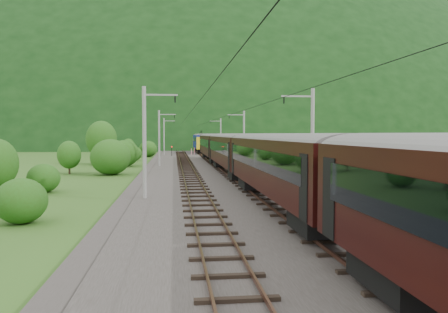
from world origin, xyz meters
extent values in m
plane|color=#2F4F18|center=(0.00, 0.00, 0.00)|extent=(600.00, 600.00, 0.00)
cube|color=#38332D|center=(0.00, 10.00, 0.15)|extent=(14.00, 220.00, 0.30)
cube|color=brown|center=(-3.12, 10.00, 0.49)|extent=(0.08, 220.00, 0.15)
cube|color=brown|center=(-1.68, 10.00, 0.49)|extent=(0.08, 220.00, 0.15)
cube|color=black|center=(-2.40, 10.00, 0.36)|extent=(2.40, 220.00, 0.12)
cube|color=brown|center=(1.68, 10.00, 0.49)|extent=(0.08, 220.00, 0.15)
cube|color=brown|center=(3.12, 10.00, 0.49)|extent=(0.08, 220.00, 0.15)
cube|color=black|center=(2.40, 10.00, 0.36)|extent=(2.40, 220.00, 0.12)
cylinder|color=gray|center=(-6.20, 0.00, 4.30)|extent=(0.28, 0.28, 8.00)
cube|color=gray|center=(-5.00, 0.00, 7.70)|extent=(2.40, 0.12, 0.12)
cylinder|color=black|center=(-4.00, 0.00, 7.40)|extent=(0.10, 0.10, 0.50)
cylinder|color=gray|center=(-6.20, 32.00, 4.30)|extent=(0.28, 0.28, 8.00)
cube|color=gray|center=(-5.00, 32.00, 7.70)|extent=(2.40, 0.12, 0.12)
cylinder|color=black|center=(-4.00, 32.00, 7.40)|extent=(0.10, 0.10, 0.50)
cylinder|color=gray|center=(-6.20, 64.00, 4.30)|extent=(0.28, 0.28, 8.00)
cube|color=gray|center=(-5.00, 64.00, 7.70)|extent=(2.40, 0.12, 0.12)
cylinder|color=black|center=(-4.00, 64.00, 7.40)|extent=(0.10, 0.10, 0.50)
cylinder|color=gray|center=(-6.20, 96.00, 4.30)|extent=(0.28, 0.28, 8.00)
cube|color=gray|center=(-5.00, 96.00, 7.70)|extent=(2.40, 0.12, 0.12)
cylinder|color=black|center=(-4.00, 96.00, 7.40)|extent=(0.10, 0.10, 0.50)
cylinder|color=gray|center=(-6.20, 128.00, 4.30)|extent=(0.28, 0.28, 8.00)
cube|color=gray|center=(-5.00, 128.00, 7.70)|extent=(2.40, 0.12, 0.12)
cylinder|color=black|center=(-4.00, 128.00, 7.40)|extent=(0.10, 0.10, 0.50)
cylinder|color=gray|center=(6.20, 0.00, 4.30)|extent=(0.28, 0.28, 8.00)
cube|color=gray|center=(5.00, 0.00, 7.70)|extent=(2.40, 0.12, 0.12)
cylinder|color=black|center=(4.00, 0.00, 7.40)|extent=(0.10, 0.10, 0.50)
cylinder|color=gray|center=(6.20, 32.00, 4.30)|extent=(0.28, 0.28, 8.00)
cube|color=gray|center=(5.00, 32.00, 7.70)|extent=(2.40, 0.12, 0.12)
cylinder|color=black|center=(4.00, 32.00, 7.40)|extent=(0.10, 0.10, 0.50)
cylinder|color=gray|center=(6.20, 64.00, 4.30)|extent=(0.28, 0.28, 8.00)
cube|color=gray|center=(5.00, 64.00, 7.70)|extent=(2.40, 0.12, 0.12)
cylinder|color=black|center=(4.00, 64.00, 7.40)|extent=(0.10, 0.10, 0.50)
cylinder|color=gray|center=(6.20, 96.00, 4.30)|extent=(0.28, 0.28, 8.00)
cube|color=gray|center=(5.00, 96.00, 7.70)|extent=(2.40, 0.12, 0.12)
cylinder|color=black|center=(4.00, 96.00, 7.40)|extent=(0.10, 0.10, 0.50)
cylinder|color=gray|center=(6.20, 128.00, 4.30)|extent=(0.28, 0.28, 8.00)
cube|color=gray|center=(5.00, 128.00, 7.70)|extent=(2.40, 0.12, 0.12)
cylinder|color=black|center=(4.00, 128.00, 7.40)|extent=(0.10, 0.10, 0.50)
cylinder|color=black|center=(-2.40, 10.00, 7.10)|extent=(0.03, 198.00, 0.03)
cylinder|color=black|center=(2.40, 10.00, 7.10)|extent=(0.03, 198.00, 0.03)
ellipsoid|color=black|center=(0.00, 260.00, 0.00)|extent=(504.00, 360.00, 244.00)
ellipsoid|color=black|center=(-120.00, 300.00, 0.00)|extent=(336.00, 280.00, 132.00)
cube|color=black|center=(2.40, -20.29, 1.03)|extent=(2.26, 3.29, 0.93)
cube|color=black|center=(2.40, -5.04, 3.04)|extent=(2.99, 22.65, 3.09)
cylinder|color=slate|center=(2.40, -5.04, 4.43)|extent=(2.99, 22.53, 2.99)
cube|color=black|center=(0.89, -5.04, 3.41)|extent=(0.05, 19.93, 1.18)
cube|color=black|center=(3.91, -5.04, 3.41)|extent=(0.05, 19.93, 1.18)
cube|color=black|center=(2.40, -12.96, 1.03)|extent=(2.26, 3.29, 0.93)
cube|color=black|center=(2.40, 2.89, 1.03)|extent=(2.26, 3.29, 0.93)
cube|color=black|center=(2.40, 18.14, 3.04)|extent=(2.99, 22.65, 3.09)
cylinder|color=slate|center=(2.40, 18.14, 4.43)|extent=(2.99, 22.53, 2.99)
cube|color=black|center=(0.89, 18.14, 3.41)|extent=(0.05, 19.93, 1.18)
cube|color=black|center=(3.91, 18.14, 3.41)|extent=(0.05, 19.93, 1.18)
cube|color=black|center=(2.40, 10.21, 1.03)|extent=(2.26, 3.29, 0.93)
cube|color=black|center=(2.40, 26.07, 1.03)|extent=(2.26, 3.29, 0.93)
cube|color=black|center=(2.40, 41.32, 3.04)|extent=(2.99, 22.65, 3.09)
cylinder|color=slate|center=(2.40, 41.32, 4.43)|extent=(2.99, 22.53, 2.99)
cube|color=black|center=(0.89, 41.32, 3.41)|extent=(0.05, 19.93, 1.18)
cube|color=black|center=(3.91, 41.32, 3.41)|extent=(0.05, 19.93, 1.18)
cube|color=black|center=(2.40, 33.39, 1.03)|extent=(2.26, 3.29, 0.93)
cube|color=black|center=(2.40, 49.24, 1.03)|extent=(2.26, 3.29, 0.93)
cube|color=navy|center=(2.40, 73.76, 3.04)|extent=(2.99, 18.53, 3.09)
cylinder|color=slate|center=(2.40, 73.76, 4.43)|extent=(2.99, 18.44, 2.99)
cube|color=black|center=(0.89, 73.76, 3.41)|extent=(0.05, 16.31, 1.18)
cube|color=black|center=(3.91, 73.76, 3.41)|extent=(0.05, 16.31, 1.18)
cube|color=black|center=(2.40, 67.27, 1.03)|extent=(2.26, 3.29, 0.93)
cube|color=black|center=(2.40, 80.24, 1.03)|extent=(2.26, 3.29, 0.93)
cube|color=gold|center=(2.40, 82.82, 2.83)|extent=(3.05, 0.50, 2.78)
cube|color=gold|center=(2.40, 64.69, 2.83)|extent=(3.05, 0.50, 2.78)
cube|color=black|center=(2.40, 76.76, 5.15)|extent=(0.08, 1.60, 0.93)
cylinder|color=red|center=(-0.29, 63.66, 1.00)|extent=(0.15, 0.15, 1.41)
cylinder|color=red|center=(0.47, 65.41, 1.10)|extent=(0.17, 0.17, 1.59)
cylinder|color=black|center=(-4.54, 60.10, 1.21)|extent=(0.13, 0.13, 1.83)
sphere|color=red|center=(-4.54, 60.10, 2.17)|extent=(0.22, 0.22, 0.22)
ellipsoid|color=#295216|center=(-12.43, -6.87, 1.25)|extent=(2.79, 2.79, 2.51)
ellipsoid|color=#295216|center=(-14.96, 6.17, 1.21)|extent=(2.69, 2.69, 2.42)
ellipsoid|color=#295216|center=(-11.62, 21.49, 2.14)|extent=(4.76, 4.76, 4.28)
ellipsoid|color=#295216|center=(-11.50, 35.28, 1.99)|extent=(4.41, 4.41, 3.97)
ellipsoid|color=#295216|center=(-11.33, 48.78, 1.32)|extent=(2.94, 2.94, 2.65)
ellipsoid|color=#295216|center=(-9.52, 61.52, 1.70)|extent=(3.78, 3.78, 3.40)
ellipsoid|color=#295216|center=(-15.37, 77.67, 1.58)|extent=(3.51, 3.51, 3.16)
ellipsoid|color=#295216|center=(-10.11, 90.19, 1.89)|extent=(4.19, 4.19, 3.77)
cylinder|color=black|center=(-16.81, 23.27, 1.10)|extent=(0.24, 0.24, 2.21)
ellipsoid|color=#295216|center=(-16.81, 23.27, 2.36)|extent=(2.84, 2.84, 3.40)
cylinder|color=black|center=(-15.53, 39.44, 1.89)|extent=(0.24, 0.24, 3.79)
ellipsoid|color=#295216|center=(-15.53, 39.44, 4.06)|extent=(4.87, 4.87, 5.85)
cylinder|color=black|center=(-13.35, 59.14, 1.07)|extent=(0.24, 0.24, 2.13)
ellipsoid|color=#295216|center=(-13.35, 59.14, 2.28)|extent=(2.74, 2.74, 3.29)
ellipsoid|color=#295216|center=(12.45, 17.98, 0.96)|extent=(2.13, 2.13, 1.92)
ellipsoid|color=#295216|center=(11.68, 50.41, 0.77)|extent=(1.71, 1.71, 1.54)
camera|label=1|loc=(-4.12, -31.66, 4.93)|focal=35.00mm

